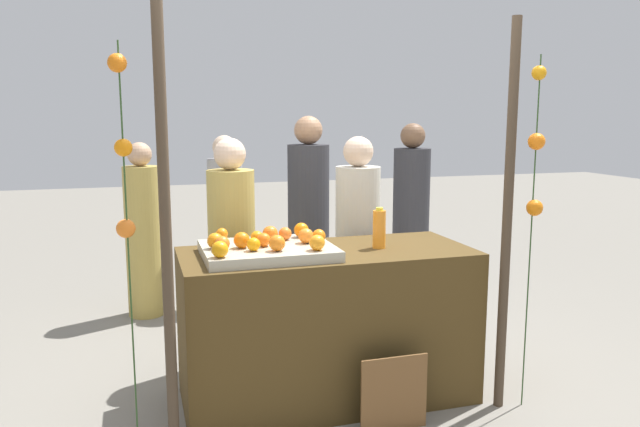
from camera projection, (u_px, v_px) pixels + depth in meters
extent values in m
plane|color=gray|center=(327.00, 396.00, 3.80)|extent=(24.00, 24.00, 0.00)
cube|color=#4C3819|center=(327.00, 325.00, 3.73)|extent=(1.73, 0.75, 0.92)
cube|color=#B2AD99|center=(268.00, 251.00, 3.51)|extent=(0.74, 0.58, 0.06)
sphere|color=orange|center=(215.00, 241.00, 3.42)|extent=(0.09, 0.09, 0.09)
sphere|color=orange|center=(242.00, 240.00, 3.43)|extent=(0.09, 0.09, 0.09)
sphere|color=orange|center=(264.00, 240.00, 3.47)|extent=(0.08, 0.08, 0.08)
sphere|color=orange|center=(319.00, 236.00, 3.58)|extent=(0.08, 0.08, 0.08)
sphere|color=orange|center=(222.00, 234.00, 3.65)|extent=(0.07, 0.07, 0.07)
sphere|color=orange|center=(220.00, 249.00, 3.20)|extent=(0.09, 0.09, 0.09)
sphere|color=orange|center=(285.00, 234.00, 3.65)|extent=(0.08, 0.08, 0.08)
sphere|color=orange|center=(306.00, 236.00, 3.56)|extent=(0.09, 0.09, 0.09)
sphere|color=orange|center=(301.00, 230.00, 3.74)|extent=(0.09, 0.09, 0.09)
sphere|color=orange|center=(222.00, 244.00, 3.36)|extent=(0.08, 0.08, 0.08)
sphere|color=orange|center=(257.00, 237.00, 3.55)|extent=(0.08, 0.08, 0.08)
sphere|color=orange|center=(254.00, 244.00, 3.36)|extent=(0.07, 0.07, 0.07)
sphere|color=orange|center=(277.00, 243.00, 3.36)|extent=(0.09, 0.09, 0.09)
sphere|color=orange|center=(317.00, 243.00, 3.37)|extent=(0.09, 0.09, 0.09)
sphere|color=orange|center=(270.00, 234.00, 3.62)|extent=(0.09, 0.09, 0.09)
cylinder|color=orange|center=(379.00, 229.00, 3.71)|extent=(0.08, 0.08, 0.23)
cylinder|color=yellow|center=(379.00, 209.00, 3.69)|extent=(0.04, 0.04, 0.02)
cube|color=brown|center=(394.00, 395.00, 3.35)|extent=(0.39, 0.01, 0.44)
cube|color=black|center=(393.00, 394.00, 3.37)|extent=(0.36, 0.02, 0.41)
cylinder|color=tan|center=(232.00, 270.00, 4.15)|extent=(0.32, 0.32, 1.36)
sphere|color=beige|center=(230.00, 154.00, 4.03)|extent=(0.21, 0.21, 0.21)
cylinder|color=beige|center=(357.00, 261.00, 4.40)|extent=(0.32, 0.32, 1.36)
sphere|color=beige|center=(358.00, 152.00, 4.28)|extent=(0.21, 0.21, 0.21)
cylinder|color=#333338|center=(309.00, 234.00, 5.11)|extent=(0.34, 0.34, 1.48)
sphere|color=#A87A59|center=(308.00, 130.00, 4.97)|extent=(0.23, 0.23, 0.23)
cylinder|color=#99999E|center=(226.00, 233.00, 5.52)|extent=(0.31, 0.31, 1.33)
sphere|color=beige|center=(224.00, 147.00, 5.40)|extent=(0.21, 0.21, 0.21)
cylinder|color=#333338|center=(411.00, 227.00, 5.59)|extent=(0.33, 0.33, 1.42)
sphere|color=brown|center=(413.00, 136.00, 5.46)|extent=(0.22, 0.22, 0.22)
cylinder|color=tan|center=(144.00, 242.00, 5.25)|extent=(0.30, 0.30, 1.29)
sphere|color=tan|center=(139.00, 154.00, 5.13)|extent=(0.20, 0.20, 0.20)
cylinder|color=#473828|center=(166.00, 240.00, 2.96)|extent=(0.06, 0.06, 2.25)
cylinder|color=#473828|center=(507.00, 220.00, 3.50)|extent=(0.06, 0.06, 2.25)
cylinder|color=#2D4C23|center=(129.00, 265.00, 2.88)|extent=(0.01, 0.01, 2.05)
sphere|color=orange|center=(117.00, 63.00, 2.72)|extent=(0.09, 0.09, 0.09)
sphere|color=orange|center=(123.00, 148.00, 2.80)|extent=(0.08, 0.08, 0.08)
sphere|color=orange|center=(126.00, 228.00, 2.86)|extent=(0.09, 0.09, 0.09)
cylinder|color=#2D4C23|center=(531.00, 237.00, 3.53)|extent=(0.01, 0.01, 2.05)
sphere|color=orange|center=(539.00, 73.00, 3.38)|extent=(0.08, 0.08, 0.08)
sphere|color=orange|center=(537.00, 141.00, 3.43)|extent=(0.10, 0.10, 0.10)
sphere|color=orange|center=(535.00, 208.00, 3.49)|extent=(0.09, 0.09, 0.09)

